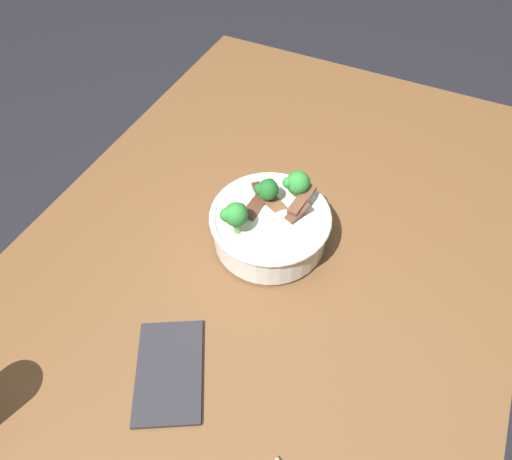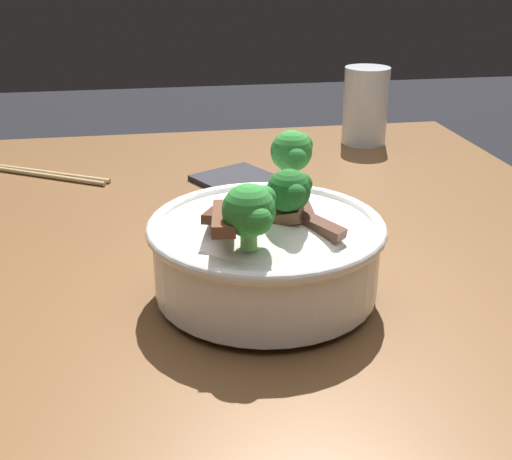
# 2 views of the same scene
# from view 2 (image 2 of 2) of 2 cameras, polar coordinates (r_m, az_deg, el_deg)

# --- Properties ---
(dining_table) EXTENTS (1.30, 0.92, 0.77)m
(dining_table) POSITION_cam_2_polar(r_m,az_deg,el_deg) (0.70, 0.59, -13.87)
(dining_table) COLOR brown
(dining_table) RESTS_ON ground
(rice_bowl) EXTENTS (0.23, 0.23, 0.15)m
(rice_bowl) POSITION_cam_2_polar(r_m,az_deg,el_deg) (0.63, 0.93, -1.33)
(rice_bowl) COLOR white
(rice_bowl) RESTS_ON dining_table
(drinking_glass) EXTENTS (0.08, 0.08, 0.13)m
(drinking_glass) POSITION_cam_2_polar(r_m,az_deg,el_deg) (1.16, 9.47, 10.32)
(drinking_glass) COLOR white
(drinking_glass) RESTS_ON dining_table
(chopsticks_pair) EXTENTS (0.12, 0.19, 0.01)m
(chopsticks_pair) POSITION_cam_2_polar(r_m,az_deg,el_deg) (1.03, -17.58, 4.62)
(chopsticks_pair) COLOR tan
(chopsticks_pair) RESTS_ON dining_table
(folded_napkin) EXTENTS (0.20, 0.17, 0.01)m
(folded_napkin) POSITION_cam_2_polar(r_m,az_deg,el_deg) (0.94, -0.44, 3.87)
(folded_napkin) COLOR #28282D
(folded_napkin) RESTS_ON dining_table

